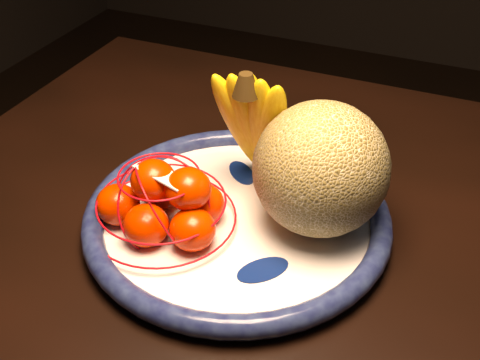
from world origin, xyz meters
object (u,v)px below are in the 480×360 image
at_px(banana_bunch, 255,120).
at_px(cantaloupe, 321,169).
at_px(mandarin_bag, 165,203).
at_px(fruit_bowl, 237,217).
at_px(dining_table, 431,311).

bearing_deg(banana_bunch, cantaloupe, -27.19).
height_order(banana_bunch, mandarin_bag, banana_bunch).
xyz_separation_m(banana_bunch, mandarin_bag, (-0.07, -0.13, -0.06)).
relative_size(fruit_bowl, banana_bunch, 2.02).
bearing_deg(cantaloupe, banana_bunch, 154.18).
relative_size(cantaloupe, banana_bunch, 0.85).
distance_m(dining_table, cantaloupe, 0.24).
bearing_deg(cantaloupe, mandarin_bag, -154.86).
distance_m(dining_table, mandarin_bag, 0.37).
bearing_deg(banana_bunch, fruit_bowl, -85.25).
bearing_deg(mandarin_bag, fruit_bowl, 33.11).
xyz_separation_m(dining_table, fruit_bowl, (-0.26, -0.03, 0.10)).
distance_m(dining_table, banana_bunch, 0.34).
relative_size(banana_bunch, mandarin_bag, 0.90).
bearing_deg(mandarin_bag, banana_bunch, 63.08).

